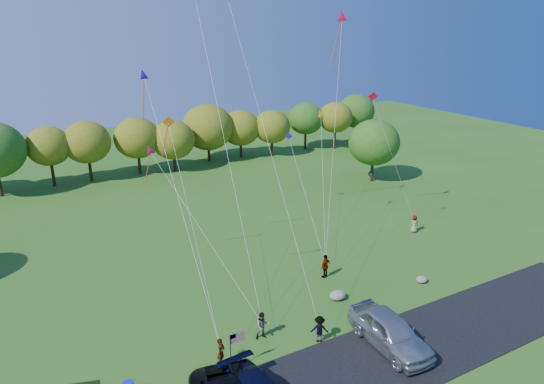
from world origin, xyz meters
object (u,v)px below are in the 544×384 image
at_px(minivan_silver, 390,331).
at_px(flyer_a, 221,352).
at_px(flyer_c, 319,329).
at_px(flyer_d, 325,266).
at_px(flyer_e, 414,224).
at_px(flyer_b, 262,326).

relative_size(minivan_silver, flyer_a, 3.54).
bearing_deg(flyer_c, flyer_d, -97.37).
distance_m(flyer_d, flyer_e, 12.13).
xyz_separation_m(flyer_b, flyer_c, (2.81, -1.90, -0.03)).
distance_m(flyer_c, flyer_e, 18.90).
xyz_separation_m(minivan_silver, flyer_b, (-6.11, 4.30, -0.18)).
height_order(minivan_silver, flyer_a, minivan_silver).
bearing_deg(minivan_silver, flyer_a, 162.42).
distance_m(flyer_b, flyer_c, 3.39).
bearing_deg(flyer_a, flyer_d, -16.46).
bearing_deg(flyer_c, flyer_e, -121.03).
bearing_deg(flyer_b, minivan_silver, -23.63).
xyz_separation_m(flyer_b, flyer_e, (19.36, 7.22, -0.07)).
xyz_separation_m(minivan_silver, flyer_d, (1.47, 8.62, -0.14)).
relative_size(flyer_b, flyer_d, 0.96).
height_order(flyer_a, flyer_c, flyer_c).
height_order(flyer_b, flyer_c, flyer_b).
relative_size(flyer_c, flyer_d, 0.92).
xyz_separation_m(flyer_a, flyer_e, (22.47, 8.21, -0.02)).
distance_m(minivan_silver, flyer_e, 17.55).
distance_m(flyer_b, flyer_e, 20.66).
height_order(flyer_c, flyer_e, flyer_c).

